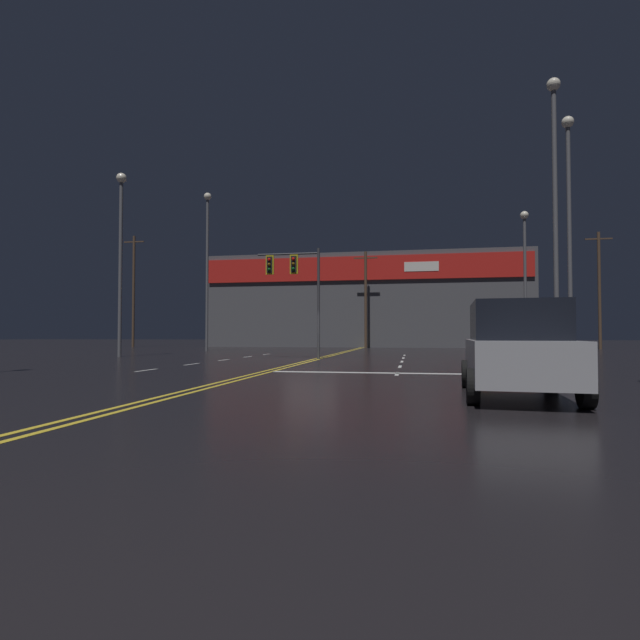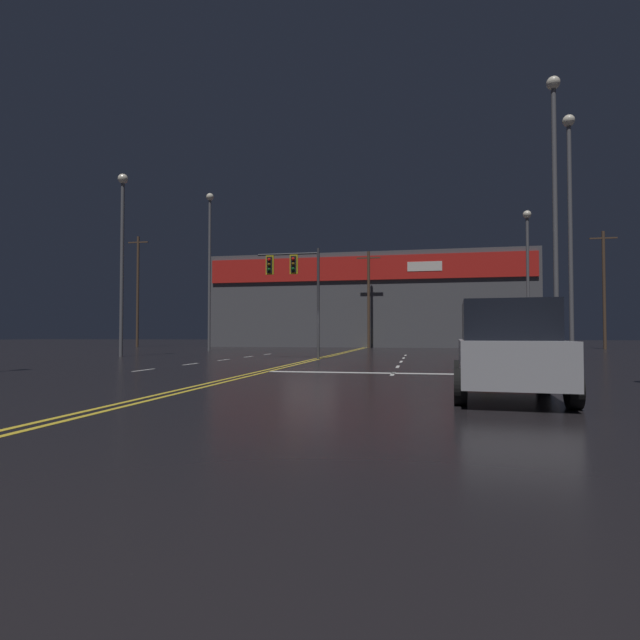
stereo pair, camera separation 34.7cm
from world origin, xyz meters
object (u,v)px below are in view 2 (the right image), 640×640
at_px(streetlight_far_left, 570,208).
at_px(streetlight_far_right, 122,241).
at_px(traffic_signal_median, 294,276).
at_px(streetlight_near_left, 210,253).
at_px(streetlight_far_median, 555,186).
at_px(streetlight_near_right, 528,262).
at_px(parked_car, 506,349).
at_px(traffic_signal_corner_northeast, 487,315).

height_order(streetlight_far_left, streetlight_far_right, streetlight_far_left).
height_order(traffic_signal_median, streetlight_near_left, streetlight_near_left).
height_order(traffic_signal_median, streetlight_far_median, streetlight_far_median).
bearing_deg(streetlight_near_right, streetlight_far_median, -97.04).
relative_size(traffic_signal_median, streetlight_near_right, 0.57).
relative_size(streetlight_far_median, parked_car, 2.76).
height_order(streetlight_near_right, streetlight_far_median, streetlight_far_median).
distance_m(traffic_signal_median, traffic_signal_corner_northeast, 13.62).
distance_m(streetlight_far_right, streetlight_far_median, 22.30).
bearing_deg(parked_car, streetlight_near_left, 124.85).
relative_size(streetlight_far_right, parked_car, 2.35).
relative_size(streetlight_far_left, streetlight_far_median, 0.96).
xyz_separation_m(streetlight_near_left, streetlight_far_right, (-0.89, -9.93, -0.88)).
bearing_deg(streetlight_far_median, streetlight_far_left, 64.74).
bearing_deg(streetlight_far_right, streetlight_near_left, 84.86).
relative_size(streetlight_near_right, streetlight_far_median, 0.81).
xyz_separation_m(traffic_signal_corner_northeast, streetlight_far_left, (2.80, -7.84, 4.77)).
xyz_separation_m(traffic_signal_median, streetlight_near_left, (-9.26, 10.54, 3.15)).
bearing_deg(streetlight_near_right, streetlight_far_left, -91.70).
bearing_deg(streetlight_near_left, streetlight_far_median, -31.41).
bearing_deg(streetlight_far_right, streetlight_far_median, -7.75).
bearing_deg(streetlight_far_left, parked_car, -109.76).
bearing_deg(streetlight_near_left, streetlight_far_left, -23.75).
bearing_deg(streetlight_near_left, traffic_signal_median, -48.71).
xyz_separation_m(traffic_signal_median, traffic_signal_corner_northeast, (10.54, 8.44, -1.78)).
xyz_separation_m(traffic_signal_median, parked_car, (8.01, -14.25, -3.31)).
distance_m(traffic_signal_median, streetlight_far_left, 13.68).
distance_m(streetlight_near_right, streetlight_far_right, 26.28).
height_order(streetlight_far_right, parked_car, streetlight_far_right).
relative_size(traffic_signal_median, parked_car, 1.28).
bearing_deg(streetlight_far_right, traffic_signal_median, -3.45).
distance_m(streetlight_near_left, streetlight_far_right, 10.01).
relative_size(streetlight_near_left, streetlight_far_left, 1.03).
height_order(traffic_signal_median, traffic_signal_corner_northeast, traffic_signal_median).
bearing_deg(traffic_signal_corner_northeast, parked_car, -96.38).
height_order(streetlight_far_right, streetlight_far_median, streetlight_far_median).
distance_m(traffic_signal_median, streetlight_far_right, 10.42).
bearing_deg(streetlight_near_right, streetlight_far_right, -155.02).
relative_size(streetlight_near_right, parked_car, 2.23).
distance_m(streetlight_near_right, parked_car, 27.09).
height_order(streetlight_far_median, parked_car, streetlight_far_median).
xyz_separation_m(streetlight_near_right, streetlight_far_left, (-0.33, -11.11, 1.01)).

